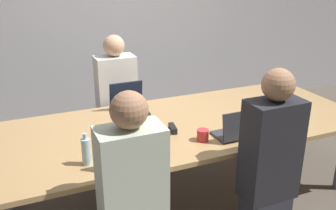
{
  "coord_description": "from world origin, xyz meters",
  "views": [
    {
      "loc": [
        -1.3,
        -2.74,
        2.09
      ],
      "look_at": [
        -0.1,
        0.1,
        0.91
      ],
      "focal_mm": 40.0,
      "sensor_mm": 36.0,
      "label": 1
    }
  ],
  "objects_px": {
    "laptop_far_midleft": "(128,103)",
    "laptop_near_left": "(128,155)",
    "person_near_left": "(133,203)",
    "stapler": "(173,128)",
    "bottle_near_left": "(86,151)",
    "cup_near_midright": "(203,135)",
    "cup_near_left": "(161,145)",
    "laptop_near_midright": "(236,130)",
    "person_far_midleft": "(117,104)",
    "person_near_midright": "(269,166)"
  },
  "relations": [
    {
      "from": "laptop_far_midleft",
      "to": "laptop_near_left",
      "type": "xyz_separation_m",
      "value": [
        -0.3,
        -0.96,
        -0.01
      ]
    },
    {
      "from": "person_near_left",
      "to": "stapler",
      "type": "relative_size",
      "value": 9.2
    },
    {
      "from": "laptop_far_midleft",
      "to": "bottle_near_left",
      "type": "relative_size",
      "value": 1.35
    },
    {
      "from": "laptop_near_left",
      "to": "person_near_left",
      "type": "xyz_separation_m",
      "value": [
        -0.09,
        -0.38,
        -0.13
      ]
    },
    {
      "from": "cup_near_midright",
      "to": "stapler",
      "type": "height_order",
      "value": "cup_near_midright"
    },
    {
      "from": "person_near_left",
      "to": "cup_near_left",
      "type": "height_order",
      "value": "person_near_left"
    },
    {
      "from": "laptop_near_midright",
      "to": "cup_near_midright",
      "type": "distance_m",
      "value": 0.28
    },
    {
      "from": "person_far_midleft",
      "to": "laptop_near_left",
      "type": "distance_m",
      "value": 1.38
    },
    {
      "from": "laptop_near_left",
      "to": "cup_near_left",
      "type": "distance_m",
      "value": 0.3
    },
    {
      "from": "person_near_midright",
      "to": "laptop_near_left",
      "type": "bearing_deg",
      "value": -19.23
    },
    {
      "from": "person_near_left",
      "to": "bottle_near_left",
      "type": "bearing_deg",
      "value": -69.67
    },
    {
      "from": "laptop_far_midleft",
      "to": "person_near_midright",
      "type": "bearing_deg",
      "value": -62.94
    },
    {
      "from": "cup_near_left",
      "to": "person_far_midleft",
      "type": "bearing_deg",
      "value": 89.64
    },
    {
      "from": "cup_near_left",
      "to": "person_near_midright",
      "type": "height_order",
      "value": "person_near_midright"
    },
    {
      "from": "bottle_near_left",
      "to": "stapler",
      "type": "relative_size",
      "value": 1.54
    },
    {
      "from": "person_far_midleft",
      "to": "person_near_left",
      "type": "relative_size",
      "value": 1.0
    },
    {
      "from": "bottle_near_left",
      "to": "laptop_near_midright",
      "type": "height_order",
      "value": "laptop_near_midright"
    },
    {
      "from": "laptop_far_midleft",
      "to": "laptop_near_left",
      "type": "height_order",
      "value": "laptop_far_midleft"
    },
    {
      "from": "laptop_far_midleft",
      "to": "bottle_near_left",
      "type": "height_order",
      "value": "laptop_far_midleft"
    },
    {
      "from": "person_far_midleft",
      "to": "bottle_near_left",
      "type": "distance_m",
      "value": 1.37
    },
    {
      "from": "bottle_near_left",
      "to": "laptop_near_midright",
      "type": "bearing_deg",
      "value": -2.38
    },
    {
      "from": "laptop_far_midleft",
      "to": "stapler",
      "type": "distance_m",
      "value": 0.62
    },
    {
      "from": "person_near_midright",
      "to": "cup_near_midright",
      "type": "distance_m",
      "value": 0.56
    },
    {
      "from": "person_far_midleft",
      "to": "stapler",
      "type": "relative_size",
      "value": 9.16
    },
    {
      "from": "person_far_midleft",
      "to": "person_near_midright",
      "type": "bearing_deg",
      "value": -68.17
    },
    {
      "from": "person_near_left",
      "to": "person_near_midright",
      "type": "relative_size",
      "value": 1.0
    },
    {
      "from": "laptop_far_midleft",
      "to": "cup_near_left",
      "type": "relative_size",
      "value": 3.08
    },
    {
      "from": "person_near_left",
      "to": "person_near_midright",
      "type": "xyz_separation_m",
      "value": [
        1.06,
        0.04,
        0.01
      ]
    },
    {
      "from": "laptop_far_midleft",
      "to": "laptop_near_midright",
      "type": "xyz_separation_m",
      "value": [
        0.62,
        -0.91,
        -0.01
      ]
    },
    {
      "from": "cup_near_midright",
      "to": "bottle_near_left",
      "type": "bearing_deg",
      "value": -178.78
    },
    {
      "from": "person_near_left",
      "to": "laptop_near_midright",
      "type": "bearing_deg",
      "value": -156.97
    },
    {
      "from": "laptop_far_midleft",
      "to": "laptop_near_midright",
      "type": "bearing_deg",
      "value": -55.52
    },
    {
      "from": "cup_near_left",
      "to": "person_near_midright",
      "type": "bearing_deg",
      "value": -31.46
    },
    {
      "from": "laptop_far_midleft",
      "to": "stapler",
      "type": "xyz_separation_m",
      "value": [
        0.2,
        -0.59,
        -0.05
      ]
    },
    {
      "from": "laptop_near_left",
      "to": "cup_near_midright",
      "type": "distance_m",
      "value": 0.67
    },
    {
      "from": "person_near_midright",
      "to": "cup_near_midright",
      "type": "bearing_deg",
      "value": -56.45
    },
    {
      "from": "person_far_midleft",
      "to": "cup_near_left",
      "type": "relative_size",
      "value": 13.58
    },
    {
      "from": "person_near_midright",
      "to": "stapler",
      "type": "relative_size",
      "value": 9.24
    },
    {
      "from": "cup_near_left",
      "to": "cup_near_midright",
      "type": "xyz_separation_m",
      "value": [
        0.38,
        0.04,
        -0.01
      ]
    },
    {
      "from": "person_near_left",
      "to": "cup_near_left",
      "type": "xyz_separation_m",
      "value": [
        0.38,
        0.46,
        0.11
      ]
    },
    {
      "from": "laptop_near_midright",
      "to": "cup_near_left",
      "type": "bearing_deg",
      "value": -2.3
    },
    {
      "from": "laptop_far_midleft",
      "to": "cup_near_left",
      "type": "height_order",
      "value": "laptop_far_midleft"
    },
    {
      "from": "bottle_near_left",
      "to": "stapler",
      "type": "bearing_deg",
      "value": 19.16
    },
    {
      "from": "stapler",
      "to": "laptop_near_midright",
      "type": "bearing_deg",
      "value": -27.48
    },
    {
      "from": "laptop_near_left",
      "to": "person_near_midright",
      "type": "relative_size",
      "value": 0.24
    },
    {
      "from": "laptop_far_midleft",
      "to": "laptop_near_left",
      "type": "relative_size",
      "value": 0.93
    },
    {
      "from": "person_far_midleft",
      "to": "laptop_near_left",
      "type": "bearing_deg",
      "value": -102.32
    },
    {
      "from": "person_far_midleft",
      "to": "cup_near_left",
      "type": "bearing_deg",
      "value": -90.36
    },
    {
      "from": "cup_near_left",
      "to": "cup_near_midright",
      "type": "relative_size",
      "value": 1.12
    },
    {
      "from": "cup_near_left",
      "to": "person_near_left",
      "type": "bearing_deg",
      "value": -129.32
    }
  ]
}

